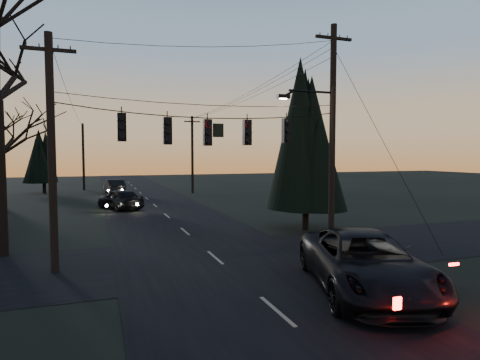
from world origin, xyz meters
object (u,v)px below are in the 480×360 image
object	(u,v)px
evergreen_right	(306,143)
sedan_oncoming_a	(120,199)
sedan_oncoming_b	(114,187)
utility_pole_far_l	(84,190)
suv_near	(365,263)
utility_pole_left	(55,272)
utility_pole_far_r	(193,193)
utility_pole_right	(331,247)

from	to	relation	value
evergreen_right	sedan_oncoming_a	distance (m)	16.04
sedan_oncoming_b	evergreen_right	bearing A→B (deg)	103.42
utility_pole_far_l	suv_near	size ratio (longest dim) A/B	1.22
utility_pole_left	suv_near	world-z (taller)	utility_pole_left
evergreen_right	sedan_oncoming_a	size ratio (longest dim) A/B	1.83
utility_pole_far_r	sedan_oncoming_a	world-z (taller)	utility_pole_far_r
utility_pole_far_r	sedan_oncoming_a	xyz separation A→B (m)	(-8.36, -11.39, 0.80)
utility_pole_far_r	utility_pole_far_l	xyz separation A→B (m)	(-11.50, 8.00, 0.00)
sedan_oncoming_a	suv_near	bearing A→B (deg)	81.01
utility_pole_far_l	sedan_oncoming_b	distance (m)	7.02
utility_pole_left	sedan_oncoming_b	bearing A→B (deg)	83.81
evergreen_right	suv_near	size ratio (longest dim) A/B	1.32
evergreen_right	sedan_oncoming_b	xyz separation A→B (m)	(-9.32, 25.54, -4.12)
evergreen_right	suv_near	bearing A→B (deg)	-108.97
utility_pole_right	utility_pole_far_l	size ratio (longest dim) A/B	1.25
utility_pole_far_r	sedan_oncoming_b	world-z (taller)	utility_pole_far_r
utility_pole_right	utility_pole_far_l	distance (m)	37.79
sedan_oncoming_b	utility_pole_right	bearing A→B (deg)	98.85
utility_pole_left	evergreen_right	distance (m)	14.15
evergreen_right	sedan_oncoming_b	distance (m)	27.49
utility_pole_right	utility_pole_far_r	bearing A→B (deg)	90.00
sedan_oncoming_a	sedan_oncoming_b	world-z (taller)	sedan_oncoming_a
utility_pole_far_l	sedan_oncoming_b	bearing A→B (deg)	-62.35
utility_pole_far_l	evergreen_right	distance (m)	34.46
utility_pole_left	utility_pole_far_l	distance (m)	36.00
evergreen_right	suv_near	world-z (taller)	evergreen_right
utility_pole_right	utility_pole_left	xyz separation A→B (m)	(-11.50, 0.00, 0.00)
suv_near	sedan_oncoming_b	world-z (taller)	suv_near
utility_pole_left	sedan_oncoming_a	world-z (taller)	utility_pole_left
utility_pole_right	evergreen_right	bearing A→B (deg)	76.13
utility_pole_far_r	sedan_oncoming_b	size ratio (longest dim) A/B	1.79
sedan_oncoming_a	evergreen_right	bearing A→B (deg)	103.07
utility_pole_right	utility_pole_far_r	size ratio (longest dim) A/B	1.18
utility_pole_left	utility_pole_far_r	xyz separation A→B (m)	(11.50, 28.00, 0.00)
utility_pole_left	utility_pole_far_r	world-z (taller)	same
utility_pole_far_l	sedan_oncoming_a	size ratio (longest dim) A/B	1.70
sedan_oncoming_a	utility_pole_far_l	bearing A→B (deg)	-105.13
utility_pole_left	suv_near	xyz separation A→B (m)	(9.20, -5.49, 0.91)
utility_pole_far_r	suv_near	bearing A→B (deg)	-93.93
utility_pole_right	suv_near	xyz separation A→B (m)	(-2.30, -5.49, 0.91)
utility_pole_left	sedan_oncoming_b	size ratio (longest dim) A/B	1.79
evergreen_right	sedan_oncoming_b	size ratio (longest dim) A/B	1.81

